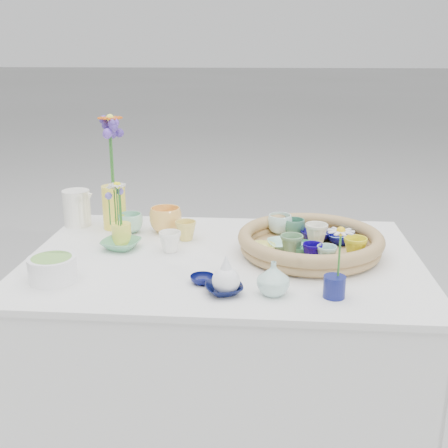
{
  "coord_description": "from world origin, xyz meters",
  "views": [
    {
      "loc": [
        0.13,
        -1.69,
        1.41
      ],
      "look_at": [
        0.0,
        0.02,
        0.87
      ],
      "focal_mm": 45.0,
      "sensor_mm": 36.0,
      "label": 1
    }
  ],
  "objects": [
    {
      "name": "loose_ceramic_6",
      "position": [
        0.02,
        -0.28,
        0.78
      ],
      "size": [
        0.13,
        0.13,
        0.03
      ],
      "primitive_type": "imported",
      "rotation": [
        0.0,
        0.0,
        0.31
      ],
      "color": "black",
      "rests_on": "display_table"
    },
    {
      "name": "white_pitcher",
      "position": [
        -0.58,
        0.3,
        0.83
      ],
      "size": [
        0.17,
        0.15,
        0.14
      ],
      "primitive_type": null,
      "rotation": [
        0.0,
        0.0,
        -0.42
      ],
      "color": "white",
      "rests_on": "display_table"
    },
    {
      "name": "tray_ceramic_12",
      "position": [
        0.23,
        0.18,
        0.81
      ],
      "size": [
        0.08,
        0.08,
        0.06
      ],
      "primitive_type": "imported",
      "rotation": [
        0.0,
        0.0,
        -0.07
      ],
      "color": "#417D64",
      "rests_on": "wicker_tray"
    },
    {
      "name": "tray_ceramic_10",
      "position": [
        0.12,
        0.0,
        0.8
      ],
      "size": [
        0.11,
        0.11,
        0.03
      ],
      "primitive_type": "imported",
      "rotation": [
        0.0,
        0.0,
        0.27
      ],
      "color": "#FFFD8C",
      "rests_on": "wicker_tray"
    },
    {
      "name": "bud_vase_seafoam",
      "position": [
        0.16,
        -0.28,
        0.81
      ],
      "size": [
        0.12,
        0.12,
        0.1
      ],
      "primitive_type": "imported",
      "rotation": [
        0.0,
        0.0,
        0.39
      ],
      "color": "#ACD4C9",
      "rests_on": "display_table"
    },
    {
      "name": "tray_ceramic_1",
      "position": [
        0.39,
        0.11,
        0.8
      ],
      "size": [
        0.11,
        0.11,
        0.03
      ],
      "primitive_type": "imported",
      "rotation": [
        0.0,
        0.0,
        0.11
      ],
      "color": "#040547",
      "rests_on": "wicker_tray"
    },
    {
      "name": "loose_ceramic_2",
      "position": [
        -0.35,
        0.05,
        0.78
      ],
      "size": [
        0.15,
        0.15,
        0.03
      ],
      "primitive_type": "imported",
      "rotation": [
        0.0,
        0.0,
        -0.22
      ],
      "color": "#5BA576",
      "rests_on": "display_table"
    },
    {
      "name": "loose_ceramic_4",
      "position": [
        -0.04,
        -0.21,
        0.78
      ],
      "size": [
        0.09,
        0.09,
        0.02
      ],
      "primitive_type": "imported",
      "rotation": [
        0.0,
        0.0,
        0.37
      ],
      "color": "#090E48",
      "rests_on": "display_table"
    },
    {
      "name": "tray_ceramic_5",
      "position": [
        0.2,
        0.04,
        0.8
      ],
      "size": [
        0.14,
        0.14,
        0.03
      ],
      "primitive_type": "imported",
      "rotation": [
        0.0,
        0.0,
        0.26
      ],
      "color": "#9BDDC3",
      "rests_on": "wicker_tray"
    },
    {
      "name": "tray_ceramic_7",
      "position": [
        0.3,
        0.09,
        0.82
      ],
      "size": [
        0.1,
        0.1,
        0.07
      ],
      "primitive_type": "imported",
      "rotation": [
        0.0,
        0.0,
        0.35
      ],
      "color": "white",
      "rests_on": "wicker_tray"
    },
    {
      "name": "tall_vase_yellow",
      "position": [
        -0.43,
        0.27,
        0.85
      ],
      "size": [
        0.11,
        0.11,
        0.16
      ],
      "primitive_type": "cylinder",
      "rotation": [
        0.0,
        0.0,
        -0.38
      ],
      "color": "#FFE641",
      "rests_on": "display_table"
    },
    {
      "name": "daisy_cup",
      "position": [
        -0.36,
        0.1,
        0.8
      ],
      "size": [
        0.07,
        0.07,
        0.07
      ],
      "primitive_type": "cylinder",
      "rotation": [
        0.0,
        0.0,
        -0.05
      ],
      "color": "#F7E94C",
      "rests_on": "display_table"
    },
    {
      "name": "tray_ceramic_9",
      "position": [
        0.28,
        -0.06,
        0.81
      ],
      "size": [
        0.07,
        0.07,
        0.06
      ],
      "primitive_type": "imported",
      "rotation": [
        0.0,
        0.0,
        0.09
      ],
      "color": "#0F006D",
      "rests_on": "wicker_tray"
    },
    {
      "name": "tray_ceramic_11",
      "position": [
        0.32,
        -0.08,
        0.81
      ],
      "size": [
        0.06,
        0.06,
        0.06
      ],
      "primitive_type": "imported",
      "rotation": [
        0.0,
        0.0,
        0.04
      ],
      "color": "#9BD1C4",
      "rests_on": "wicker_tray"
    },
    {
      "name": "tray_ceramic_8",
      "position": [
        0.38,
        0.15,
        0.8
      ],
      "size": [
        0.13,
        0.13,
        0.02
      ],
      "primitive_type": "imported",
      "rotation": [
        0.0,
        0.0,
        0.36
      ],
      "color": "#8AC6FB",
      "rests_on": "wicker_tray"
    },
    {
      "name": "loose_ceramic_3",
      "position": [
        -0.18,
        0.04,
        0.8
      ],
      "size": [
        0.1,
        0.1,
        0.07
      ],
      "primitive_type": "imported",
      "rotation": [
        0.0,
        0.0,
        0.4
      ],
      "color": "white",
      "rests_on": "display_table"
    },
    {
      "name": "bud_vase_cobalt",
      "position": [
        0.32,
        -0.28,
        0.8
      ],
      "size": [
        0.07,
        0.07,
        0.06
      ],
      "primitive_type": "cylinder",
      "rotation": [
        0.0,
        0.0,
        -0.08
      ],
      "color": "navy",
      "rests_on": "display_table"
    },
    {
      "name": "tray_ceramic_0",
      "position": [
        0.3,
        0.14,
        0.8
      ],
      "size": [
        0.11,
        0.11,
        0.03
      ],
      "primitive_type": "imported",
      "rotation": [
        0.0,
        0.0,
        0.1
      ],
      "color": "#0F0A51",
      "rests_on": "wicker_tray"
    },
    {
      "name": "wicker_tray",
      "position": [
        0.28,
        0.05,
        0.8
      ],
      "size": [
        0.47,
        0.47,
        0.08
      ],
      "primitive_type": null,
      "color": "#A07F48",
      "rests_on": "display_table"
    },
    {
      "name": "tray_ceramic_2",
      "position": [
        0.41,
        -0.03,
        0.82
      ],
      "size": [
        0.1,
        0.1,
        0.07
      ],
      "primitive_type": "imported",
      "rotation": [
        0.0,
        0.0,
        0.4
      ],
      "color": "yellow",
      "rests_on": "wicker_tray"
    },
    {
      "name": "hydrangea",
      "position": [
        -0.43,
        0.27,
        1.03
      ],
      "size": [
        0.1,
        0.1,
        0.29
      ],
      "primitive_type": null,
      "rotation": [
        0.0,
        0.0,
        -0.22
      ],
      "color": "#4A3195",
      "rests_on": "tall_vase_yellow"
    },
    {
      "name": "fluted_bowl",
      "position": [
        -0.48,
        -0.23,
        0.8
      ],
      "size": [
        0.18,
        0.18,
        0.07
      ],
      "primitive_type": null,
      "rotation": [
        0.0,
        0.0,
        -0.35
      ],
      "color": "white",
      "rests_on": "display_table"
    },
    {
      "name": "loose_ceramic_5",
      "position": [
        -0.36,
        0.23,
        0.8
      ],
      "size": [
        0.11,
        0.11,
        0.07
      ],
      "primitive_type": "imported",
      "rotation": [
        0.0,
        0.0,
        0.36
      ],
      "color": "#95D4B8",
      "rests_on": "display_table"
    },
    {
      "name": "loose_ceramic_0",
      "position": [
        -0.23,
        0.24,
        0.81
      ],
      "size": [
        0.12,
        0.12,
        0.09
      ],
      "primitive_type": "imported",
      "rotation": [
        0.0,
        0.0,
        0.02
      ],
      "color": "#FFBB59",
      "rests_on": "display_table"
    },
    {
      "name": "tray_ceramic_6",
      "position": [
        0.18,
        0.2,
        0.82
      ],
      "size": [
        0.1,
        0.1,
        0.07
      ],
      "primitive_type": "imported",
      "rotation": [
        0.0,
        0.0,
        -0.23
      ],
      "color": "silver",
      "rests_on": "wicker_tray"
    },
    {
      "name": "single_daisy",
      "position": [
        0.33,
        -0.28,
        0.89
      ],
      "size": [
        0.1,
        0.1,
        0.15
      ],
      "primitive_type": null,
      "rotation": [
        0.0,
        0.0,
        -0.23
      ],
      "color": "white",
      "rests_on": "bud_vase_cobalt"
    },
    {
      "name": "gerbera",
      "position": [
        -0.42,
        0.27,
        1.05
      ],
      "size": [
        0.11,
        0.11,
        0.27
      ],
      "primitive_type": null,
      "rotation": [
        0.0,
        0.0,
        -0.12
      ],
      "color": "#DA540C",
      "rests_on": "tall_vase_yellow"
    },
    {
      "name": "daisy_posy",
      "position": [
        -0.37,
        0.09,
        0.91
      ],
      "size": [
        0.08,
        0.08,
        0.15
      ],
      "primitive_type": null,
      "rotation": [
        0.0,
        0.0,
        0.03
      ],
      "color": "silver",
      "rests_on": "daisy_cup"
    },
    {
      "name": "bud_vase_paleblue",
      "position": [
        0.03,
        -0.28,
        0.82
      ],
      "size": [
        0.08,
        0.08,
        0.12
      ],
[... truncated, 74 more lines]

